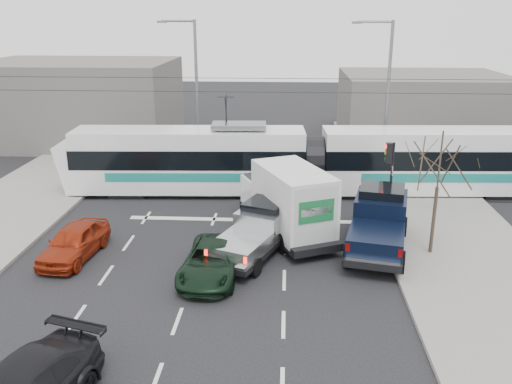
# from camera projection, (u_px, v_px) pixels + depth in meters

# --- Properties ---
(ground) EXTENTS (120.00, 120.00, 0.00)m
(ground) POSITION_uv_depth(u_px,v_px,m) (238.00, 279.00, 20.09)
(ground) COLOR black
(ground) RESTS_ON ground
(sidewalk_right) EXTENTS (6.00, 60.00, 0.15)m
(sidewalk_right) POSITION_uv_depth(u_px,v_px,m) (486.00, 284.00, 19.57)
(sidewalk_right) COLOR gray
(sidewalk_right) RESTS_ON ground
(rails) EXTENTS (60.00, 1.60, 0.03)m
(rails) POSITION_uv_depth(u_px,v_px,m) (255.00, 193.00, 29.56)
(rails) COLOR #33302D
(rails) RESTS_ON ground
(building_left) EXTENTS (14.00, 10.00, 6.00)m
(building_left) POSITION_uv_depth(u_px,v_px,m) (79.00, 102.00, 40.75)
(building_left) COLOR #625C58
(building_left) RESTS_ON ground
(building_right) EXTENTS (12.00, 10.00, 5.00)m
(building_right) POSITION_uv_depth(u_px,v_px,m) (422.00, 107.00, 41.37)
(building_right) COLOR #625C58
(building_right) RESTS_ON ground
(bare_tree) EXTENTS (2.40, 2.40, 5.00)m
(bare_tree) POSITION_uv_depth(u_px,v_px,m) (440.00, 165.00, 20.84)
(bare_tree) COLOR #47382B
(bare_tree) RESTS_ON ground
(traffic_signal) EXTENTS (0.44, 0.44, 3.60)m
(traffic_signal) POSITION_uv_depth(u_px,v_px,m) (390.00, 164.00, 25.02)
(traffic_signal) COLOR black
(traffic_signal) RESTS_ON ground
(street_lamp_near) EXTENTS (2.38, 0.25, 9.00)m
(street_lamp_near) POSITION_uv_depth(u_px,v_px,m) (385.00, 90.00, 31.33)
(street_lamp_near) COLOR slate
(street_lamp_near) RESTS_ON ground
(street_lamp_far) EXTENTS (2.38, 0.25, 9.00)m
(street_lamp_far) POSITION_uv_depth(u_px,v_px,m) (194.00, 84.00, 33.86)
(street_lamp_far) COLOR slate
(street_lamp_far) RESTS_ON ground
(catenary) EXTENTS (60.00, 0.20, 7.00)m
(catenary) POSITION_uv_depth(u_px,v_px,m) (255.00, 123.00, 28.33)
(catenary) COLOR black
(catenary) RESTS_ON ground
(tram) EXTENTS (25.72, 3.88, 5.23)m
(tram) POSITION_uv_depth(u_px,v_px,m) (313.00, 160.00, 29.05)
(tram) COLOR white
(tram) RESTS_ON ground
(silver_pickup) EXTENTS (3.72, 5.69, 1.96)m
(silver_pickup) POSITION_uv_depth(u_px,v_px,m) (258.00, 229.00, 22.10)
(silver_pickup) COLOR black
(silver_pickup) RESTS_ON ground
(box_truck) EXTENTS (4.59, 6.66, 3.17)m
(box_truck) POSITION_uv_depth(u_px,v_px,m) (288.00, 201.00, 23.58)
(box_truck) COLOR black
(box_truck) RESTS_ON ground
(navy_pickup) EXTENTS (3.32, 6.11, 2.44)m
(navy_pickup) POSITION_uv_depth(u_px,v_px,m) (379.00, 221.00, 22.38)
(navy_pickup) COLOR black
(navy_pickup) RESTS_ON ground
(green_car) EXTENTS (2.27, 4.51, 1.22)m
(green_car) POSITION_uv_depth(u_px,v_px,m) (212.00, 261.00, 20.12)
(green_car) COLOR black
(green_car) RESTS_ON ground
(red_car) EXTENTS (2.04, 4.17, 1.37)m
(red_car) POSITION_uv_depth(u_px,v_px,m) (74.00, 242.00, 21.63)
(red_car) COLOR maroon
(red_car) RESTS_ON ground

